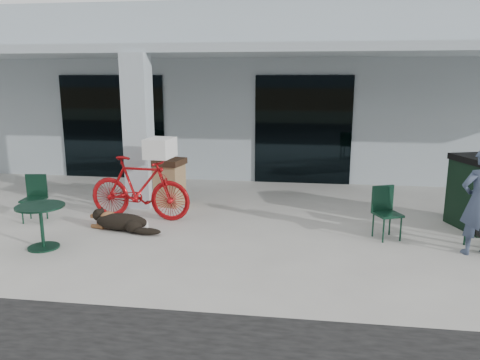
# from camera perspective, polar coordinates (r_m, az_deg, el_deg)

# --- Properties ---
(ground) EXTENTS (80.00, 80.00, 0.00)m
(ground) POSITION_cam_1_polar(r_m,az_deg,el_deg) (7.56, -6.94, -8.25)
(ground) COLOR beige
(ground) RESTS_ON ground
(building) EXTENTS (22.00, 7.00, 4.50)m
(building) POSITION_cam_1_polar(r_m,az_deg,el_deg) (15.44, 1.09, 10.97)
(building) COLOR #9EABB3
(building) RESTS_ON ground
(storefront_glass_left) EXTENTS (2.80, 0.06, 2.70)m
(storefront_glass_left) POSITION_cam_1_polar(r_m,az_deg,el_deg) (12.91, -15.24, 6.23)
(storefront_glass_left) COLOR black
(storefront_glass_left) RESTS_ON ground
(storefront_glass_right) EXTENTS (2.40, 0.06, 2.70)m
(storefront_glass_right) POSITION_cam_1_polar(r_m,az_deg,el_deg) (11.87, 7.68, 6.03)
(storefront_glass_right) COLOR black
(storefront_glass_right) RESTS_ON ground
(column) EXTENTS (0.50, 0.50, 3.12)m
(column) POSITION_cam_1_polar(r_m,az_deg,el_deg) (9.79, -12.25, 5.74)
(column) COLOR #9EABB3
(column) RESTS_ON ground
(overhang) EXTENTS (22.00, 2.80, 0.18)m
(overhang) POSITION_cam_1_polar(r_m,az_deg,el_deg) (10.60, -2.24, 15.44)
(overhang) COLOR #9EABB3
(overhang) RESTS_ON column
(bicycle) EXTENTS (2.05, 0.74, 1.21)m
(bicycle) POSITION_cam_1_polar(r_m,az_deg,el_deg) (9.05, -12.16, -0.96)
(bicycle) COLOR #A90D11
(bicycle) RESTS_ON ground
(laundry_basket) EXTENTS (0.50, 0.64, 0.36)m
(laundry_basket) POSITION_cam_1_polar(r_m,az_deg,el_deg) (8.72, -9.72, 3.88)
(laundry_basket) COLOR white
(laundry_basket) RESTS_ON bicycle
(dog) EXTENTS (1.12, 0.58, 0.36)m
(dog) POSITION_cam_1_polar(r_m,az_deg,el_deg) (8.53, -14.24, -4.84)
(dog) COLOR black
(dog) RESTS_ON ground
(cup_near_dog) EXTENTS (0.12, 0.12, 0.11)m
(cup_near_dog) POSITION_cam_1_polar(r_m,az_deg,el_deg) (8.62, -11.41, -5.36)
(cup_near_dog) COLOR white
(cup_near_dog) RESTS_ON ground
(cafe_table_near) EXTENTS (0.88, 0.88, 0.70)m
(cafe_table_near) POSITION_cam_1_polar(r_m,az_deg,el_deg) (8.03, -23.00, -5.29)
(cafe_table_near) COLOR #133626
(cafe_table_near) RESTS_ON ground
(cafe_chair_near) EXTENTS (0.45, 0.48, 0.87)m
(cafe_chair_near) POSITION_cam_1_polar(r_m,az_deg,el_deg) (9.53, -23.87, -2.12)
(cafe_chair_near) COLOR #133626
(cafe_chair_near) RESTS_ON ground
(cafe_chair_far_a) EXTENTS (0.54, 0.56, 0.88)m
(cafe_chair_far_a) POSITION_cam_1_polar(r_m,az_deg,el_deg) (8.17, 17.55, -3.91)
(cafe_chair_far_a) COLOR #133626
(cafe_chair_far_a) RESTS_ON ground
(person) EXTENTS (0.67, 0.51, 1.65)m
(person) POSITION_cam_1_polar(r_m,az_deg,el_deg) (7.90, 27.21, -2.38)
(person) COLOR #3B4763
(person) RESTS_ON ground
(trash_receptacle) EXTENTS (0.68, 0.68, 0.99)m
(trash_receptacle) POSITION_cam_1_polar(r_m,az_deg,el_deg) (9.95, -8.58, -0.24)
(trash_receptacle) COLOR #91714B
(trash_receptacle) RESTS_ON ground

